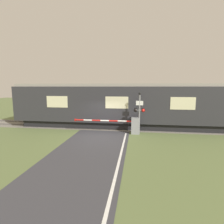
{
  "coord_description": "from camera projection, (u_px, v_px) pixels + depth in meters",
  "views": [
    {
      "loc": [
        2.57,
        -11.97,
        3.55
      ],
      "look_at": [
        0.61,
        1.64,
        1.55
      ],
      "focal_mm": 28.0,
      "sensor_mm": 36.0,
      "label": 1
    }
  ],
  "objects": [
    {
      "name": "road_strip",
      "position": [
        40.0,
        218.0,
        4.76
      ],
      "size": [
        4.06,
        20.0,
        0.02
      ],
      "color": "#38383D",
      "rests_on": "ground_plane"
    },
    {
      "name": "ground_plane",
      "position": [
        100.0,
        136.0,
        12.6
      ],
      "size": [
        80.0,
        80.0,
        0.0
      ],
      "primitive_type": "plane",
      "color": "#5B6B3D"
    },
    {
      "name": "signal_post",
      "position": [
        139.0,
        111.0,
        12.88
      ],
      "size": [
        0.85,
        0.26,
        3.14
      ],
      "color": "gray",
      "rests_on": "ground_plane"
    },
    {
      "name": "track_bed",
      "position": [
        108.0,
        126.0,
        15.69
      ],
      "size": [
        36.0,
        3.2,
        0.13
      ],
      "color": "slate",
      "rests_on": "ground_plane"
    },
    {
      "name": "train",
      "position": [
        119.0,
        105.0,
        15.28
      ],
      "size": [
        18.23,
        2.85,
        3.8
      ],
      "color": "black",
      "rests_on": "ground_plane"
    },
    {
      "name": "crossing_barrier",
      "position": [
        131.0,
        125.0,
        13.21
      ],
      "size": [
        5.1,
        0.44,
        1.25
      ],
      "color": "gray",
      "rests_on": "ground_plane"
    }
  ]
}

